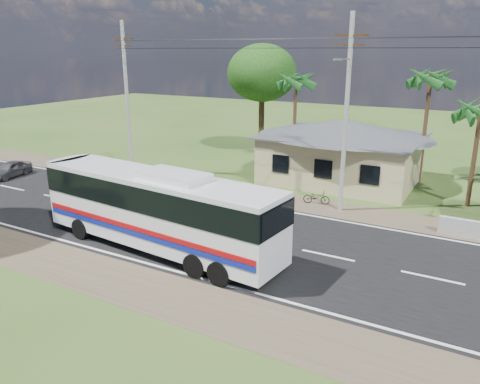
{
  "coord_description": "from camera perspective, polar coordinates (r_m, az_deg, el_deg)",
  "views": [
    {
      "loc": [
        10.56,
        -19.13,
        9.06
      ],
      "look_at": [
        -0.68,
        1.0,
        2.03
      ],
      "focal_mm": 35.0,
      "sensor_mm": 36.0,
      "label": 1
    }
  ],
  "objects": [
    {
      "name": "road",
      "position": [
        23.65,
        0.26,
        -5.54
      ],
      "size": [
        120.0,
        16.0,
        0.03
      ],
      "color": "black",
      "rests_on": "ground"
    },
    {
      "name": "palm_mid",
      "position": [
        34.98,
        22.21,
        12.63
      ],
      "size": [
        2.8,
        2.8,
        8.2
      ],
      "color": "#47301E",
      "rests_on": "ground"
    },
    {
      "name": "coach_bus",
      "position": [
        21.78,
        -9.97,
        -1.53
      ],
      "size": [
        12.85,
        3.81,
        3.93
      ],
      "rotation": [
        0.0,
        0.0,
        -0.09
      ],
      "color": "silver",
      "rests_on": "ground"
    },
    {
      "name": "house",
      "position": [
        34.13,
        12.44,
        5.72
      ],
      "size": [
        12.4,
        10.0,
        5.0
      ],
      "color": "tan",
      "rests_on": "ground"
    },
    {
      "name": "small_car",
      "position": [
        38.61,
        -26.24,
        2.51
      ],
      "size": [
        1.96,
        3.62,
        1.17
      ],
      "primitive_type": "imported",
      "rotation": [
        0.0,
        0.0,
        0.18
      ],
      "color": "#2E2E31",
      "rests_on": "ground"
    },
    {
      "name": "palm_far",
      "position": [
        38.1,
        6.84,
        13.25
      ],
      "size": [
        2.8,
        2.8,
        7.7
      ],
      "color": "#47301E",
      "rests_on": "ground"
    },
    {
      "name": "motorcycle",
      "position": [
        28.95,
        9.31,
        -0.63
      ],
      "size": [
        1.7,
        0.91,
        0.85
      ],
      "primitive_type": "imported",
      "rotation": [
        0.0,
        0.0,
        1.8
      ],
      "color": "black",
      "rests_on": "ground"
    },
    {
      "name": "ground",
      "position": [
        23.65,
        0.26,
        -5.56
      ],
      "size": [
        120.0,
        120.0,
        0.0
      ],
      "primitive_type": "plane",
      "color": "#2B4819",
      "rests_on": "ground"
    },
    {
      "name": "tree_behind_house",
      "position": [
        41.56,
        2.7,
        14.26
      ],
      "size": [
        6.0,
        6.0,
        9.61
      ],
      "color": "#47301E",
      "rests_on": "ground"
    },
    {
      "name": "utility_poles",
      "position": [
        27.0,
        12.14,
        9.58
      ],
      "size": [
        32.8,
        2.22,
        11.0
      ],
      "color": "#9E9E99",
      "rests_on": "ground"
    }
  ]
}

